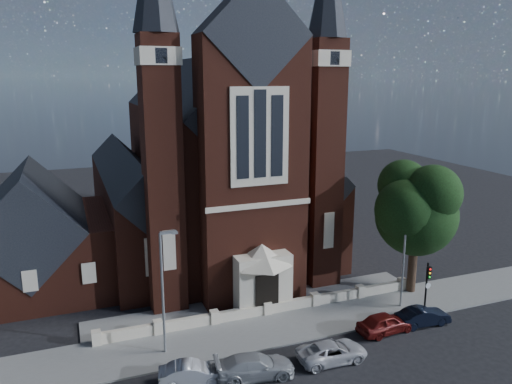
# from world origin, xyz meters

# --- Properties ---
(ground) EXTENTS (120.00, 120.00, 0.00)m
(ground) POSITION_xyz_m (0.00, 15.00, 0.00)
(ground) COLOR black
(ground) RESTS_ON ground
(pavement_strip) EXTENTS (60.00, 5.00, 0.12)m
(pavement_strip) POSITION_xyz_m (0.00, 4.50, 0.00)
(pavement_strip) COLOR slate
(pavement_strip) RESTS_ON ground
(forecourt_paving) EXTENTS (26.00, 3.00, 0.14)m
(forecourt_paving) POSITION_xyz_m (0.00, 8.50, 0.00)
(forecourt_paving) COLOR slate
(forecourt_paving) RESTS_ON ground
(forecourt_wall) EXTENTS (24.00, 0.40, 0.90)m
(forecourt_wall) POSITION_xyz_m (0.00, 6.50, 0.00)
(forecourt_wall) COLOR beige
(forecourt_wall) RESTS_ON ground
(church) EXTENTS (20.01, 34.90, 29.20)m
(church) POSITION_xyz_m (-0.00, 22.94, 8.19)
(church) COLOR #512115
(church) RESTS_ON ground
(parish_hall) EXTENTS (12.00, 12.20, 10.24)m
(parish_hall) POSITION_xyz_m (-16.00, 18.00, 4.01)
(parish_hall) COLOR #512115
(parish_hall) RESTS_ON ground
(street_tree) EXTENTS (6.40, 6.60, 10.70)m
(street_tree) POSITION_xyz_m (12.60, 5.71, 6.96)
(street_tree) COLOR black
(street_tree) RESTS_ON ground
(street_lamp_left) EXTENTS (1.16, 0.22, 8.09)m
(street_lamp_left) POSITION_xyz_m (-7.91, 4.00, 4.60)
(street_lamp_left) COLOR gray
(street_lamp_left) RESTS_ON ground
(street_lamp_right) EXTENTS (1.16, 0.22, 8.09)m
(street_lamp_right) POSITION_xyz_m (10.09, 4.00, 4.60)
(street_lamp_right) COLOR gray
(street_lamp_right) RESTS_ON ground
(traffic_signal) EXTENTS (0.28, 0.42, 4.00)m
(traffic_signal) POSITION_xyz_m (11.00, 2.43, 2.58)
(traffic_signal) COLOR black
(traffic_signal) RESTS_ON ground
(car_silver_a) EXTENTS (3.99, 2.04, 1.25)m
(car_silver_a) POSITION_xyz_m (-7.17, 0.32, 0.63)
(car_silver_a) COLOR #A8AAAF
(car_silver_a) RESTS_ON ground
(car_silver_b) EXTENTS (4.97, 2.64, 1.37)m
(car_silver_b) POSITION_xyz_m (-3.61, -0.43, 0.69)
(car_silver_b) COLOR #979B9E
(car_silver_b) RESTS_ON ground
(car_white_suv) EXTENTS (4.49, 2.19, 1.23)m
(car_white_suv) POSITION_xyz_m (1.47, -0.58, 0.61)
(car_white_suv) COLOR silver
(car_white_suv) RESTS_ON ground
(car_dark_red) EXTENTS (4.29, 2.01, 1.42)m
(car_dark_red) POSITION_xyz_m (6.63, 1.21, 0.71)
(car_dark_red) COLOR #56100E
(car_dark_red) RESTS_ON ground
(car_navy) EXTENTS (3.98, 1.59, 1.29)m
(car_navy) POSITION_xyz_m (9.73, 1.13, 0.64)
(car_navy) COLOR black
(car_navy) RESTS_ON ground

